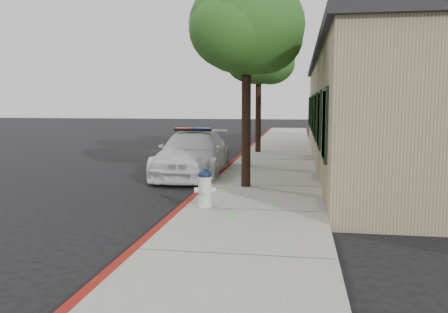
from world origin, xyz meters
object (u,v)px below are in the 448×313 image
(street_tree_near, at_px, (247,30))
(street_tree_mid, at_px, (247,27))
(fire_hydrant, at_px, (205,188))
(clapboard_building, at_px, (408,111))
(police_car, at_px, (193,153))
(street_tree_far, at_px, (259,59))

(street_tree_near, height_order, street_tree_mid, street_tree_mid)
(fire_hydrant, relative_size, street_tree_mid, 0.13)
(clapboard_building, height_order, police_car, clapboard_building)
(street_tree_near, xyz_separation_m, street_tree_mid, (-0.49, 4.21, 0.73))
(police_car, relative_size, street_tree_far, 0.92)
(police_car, height_order, street_tree_near, street_tree_near)
(clapboard_building, height_order, street_tree_far, street_tree_far)
(police_car, distance_m, street_tree_near, 4.89)
(police_car, xyz_separation_m, fire_hydrant, (1.47, -5.20, -0.17))
(clapboard_building, height_order, fire_hydrant, clapboard_building)
(street_tree_near, bearing_deg, police_car, 129.27)
(clapboard_building, relative_size, street_tree_far, 3.69)
(police_car, relative_size, fire_hydrant, 6.18)
(fire_hydrant, height_order, street_tree_far, street_tree_far)
(police_car, height_order, street_tree_mid, street_tree_mid)
(clapboard_building, bearing_deg, street_tree_far, 154.48)
(street_tree_near, distance_m, street_tree_far, 9.10)
(street_tree_near, xyz_separation_m, street_tree_far, (-0.45, 9.09, 0.06))
(police_car, xyz_separation_m, street_tree_near, (2.09, -2.55, 3.60))
(police_car, distance_m, fire_hydrant, 5.40)
(street_tree_far, bearing_deg, street_tree_mid, -90.44)
(street_tree_far, bearing_deg, street_tree_near, -87.15)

